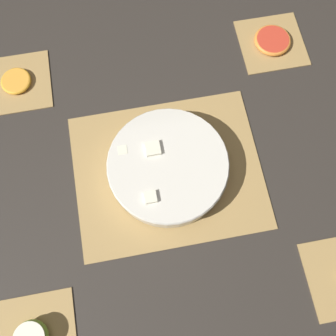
# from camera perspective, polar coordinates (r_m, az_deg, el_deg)

# --- Properties ---
(ground_plane) EXTENTS (6.00, 6.00, 0.00)m
(ground_plane) POSITION_cam_1_polar(r_m,az_deg,el_deg) (0.90, 0.00, -0.56)
(ground_plane) COLOR #2D2823
(bamboo_mat_center) EXTENTS (0.43, 0.35, 0.01)m
(bamboo_mat_center) POSITION_cam_1_polar(r_m,az_deg,el_deg) (0.90, 0.00, -0.50)
(bamboo_mat_center) COLOR #A8844C
(bamboo_mat_center) RESTS_ON ground_plane
(coaster_mat_near_left) EXTENTS (0.16, 0.16, 0.01)m
(coaster_mat_near_left) POSITION_cam_1_polar(r_m,az_deg,el_deg) (1.10, 14.81, 17.19)
(coaster_mat_near_left) COLOR #A8844C
(coaster_mat_near_left) RESTS_ON ground_plane
(coaster_mat_near_right) EXTENTS (0.16, 0.16, 0.01)m
(coaster_mat_near_right) POSITION_cam_1_polar(r_m,az_deg,el_deg) (1.07, -21.03, 11.47)
(coaster_mat_near_right) COLOR #A8844C
(coaster_mat_near_right) RESTS_ON ground_plane
(fruit_salad_bowl) EXTENTS (0.27, 0.27, 0.06)m
(fruit_salad_bowl) POSITION_cam_1_polar(r_m,az_deg,el_deg) (0.87, -0.03, 0.20)
(fruit_salad_bowl) COLOR silver
(fruit_salad_bowl) RESTS_ON bamboo_mat_center
(orange_slice_whole) EXTENTS (0.07, 0.07, 0.01)m
(orange_slice_whole) POSITION_cam_1_polar(r_m,az_deg,el_deg) (1.06, -21.18, 11.68)
(orange_slice_whole) COLOR #F9A338
(orange_slice_whole) RESTS_ON coaster_mat_near_right
(grapefruit_slice) EXTENTS (0.09, 0.09, 0.01)m
(grapefruit_slice) POSITION_cam_1_polar(r_m,az_deg,el_deg) (1.09, 14.93, 17.46)
(grapefruit_slice) COLOR red
(grapefruit_slice) RESTS_ON coaster_mat_near_left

